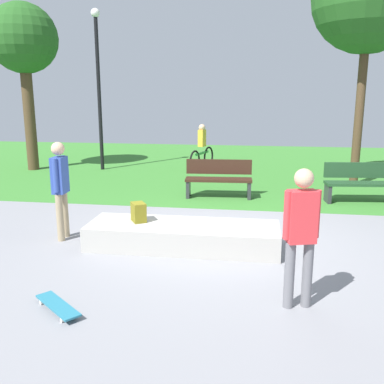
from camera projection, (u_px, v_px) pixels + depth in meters
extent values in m
plane|color=gray|center=(217.00, 240.00, 7.45)|extent=(28.00, 28.00, 0.00)
cube|color=#387A2D|center=(238.00, 165.00, 15.18)|extent=(26.60, 11.96, 0.01)
cube|color=#A8A59E|center=(183.00, 236.00, 7.09)|extent=(3.13, 1.01, 0.39)
cube|color=olive|center=(139.00, 212.00, 7.17)|extent=(0.32, 0.34, 0.32)
cylinder|color=slate|center=(289.00, 275.00, 5.04)|extent=(0.12, 0.12, 0.81)
cylinder|color=slate|center=(307.00, 274.00, 5.07)|extent=(0.12, 0.12, 0.81)
cube|color=red|center=(302.00, 217.00, 4.90)|extent=(0.36, 0.28, 0.61)
cylinder|color=red|center=(288.00, 215.00, 4.87)|extent=(0.09, 0.09, 0.56)
cylinder|color=red|center=(316.00, 214.00, 4.91)|extent=(0.09, 0.09, 0.56)
sphere|color=tan|center=(304.00, 178.00, 4.80)|extent=(0.22, 0.22, 0.22)
cylinder|color=tan|center=(60.00, 218.00, 7.35)|extent=(0.12, 0.12, 0.82)
cylinder|color=tan|center=(65.00, 214.00, 7.57)|extent=(0.12, 0.12, 0.82)
cube|color=#2D4799|center=(60.00, 175.00, 7.30)|extent=(0.21, 0.33, 0.62)
cylinder|color=#2D4799|center=(55.00, 175.00, 7.13)|extent=(0.09, 0.09, 0.57)
cylinder|color=#2D4799|center=(63.00, 172.00, 7.46)|extent=(0.09, 0.09, 0.57)
sphere|color=tan|center=(58.00, 149.00, 7.20)|extent=(0.22, 0.22, 0.22)
cube|color=teal|center=(58.00, 305.00, 5.03)|extent=(0.74, 0.66, 0.02)
cylinder|color=silver|center=(75.00, 315.00, 4.89)|extent=(0.06, 0.06, 0.06)
cylinder|color=silver|center=(62.00, 320.00, 4.78)|extent=(0.06, 0.06, 0.06)
cylinder|color=silver|center=(54.00, 298.00, 5.29)|extent=(0.06, 0.06, 0.06)
cylinder|color=silver|center=(41.00, 302.00, 5.19)|extent=(0.06, 0.06, 0.06)
cube|color=#331E14|center=(219.00, 180.00, 10.39)|extent=(1.62, 0.54, 0.06)
cube|color=#331E14|center=(219.00, 167.00, 10.54)|extent=(1.60, 0.16, 0.36)
cube|color=#2D2D33|center=(249.00, 189.00, 10.38)|extent=(0.10, 0.40, 0.45)
cube|color=#2D2D33|center=(188.00, 188.00, 10.50)|extent=(0.10, 0.40, 0.45)
cube|color=#1E4223|center=(361.00, 184.00, 9.93)|extent=(1.64, 0.61, 0.06)
cube|color=#1E4223|center=(359.00, 170.00, 10.08)|extent=(1.60, 0.23, 0.36)
cube|color=#2D2D33|center=(328.00, 193.00, 10.01)|extent=(0.12, 0.40, 0.45)
cylinder|color=#4C3823|center=(29.00, 116.00, 13.99)|extent=(0.36, 0.36, 3.52)
sphere|color=#23561E|center=(23.00, 38.00, 13.45)|extent=(2.17, 2.17, 2.17)
cylinder|color=#4C3823|center=(359.00, 111.00, 11.53)|extent=(0.23, 0.23, 4.04)
cylinder|color=black|center=(99.00, 96.00, 13.86)|extent=(0.12, 0.12, 4.79)
sphere|color=silver|center=(95.00, 13.00, 13.30)|extent=(0.28, 0.28, 0.28)
torus|color=black|center=(209.00, 157.00, 14.95)|extent=(0.28, 0.70, 0.72)
torus|color=black|center=(195.00, 161.00, 13.99)|extent=(0.28, 0.70, 0.72)
cube|color=#338C3F|center=(202.00, 153.00, 14.42)|extent=(0.34, 0.96, 0.08)
cube|color=gold|center=(202.00, 138.00, 14.31)|extent=(0.26, 0.32, 0.56)
sphere|color=tan|center=(202.00, 128.00, 14.23)|extent=(0.22, 0.22, 0.22)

